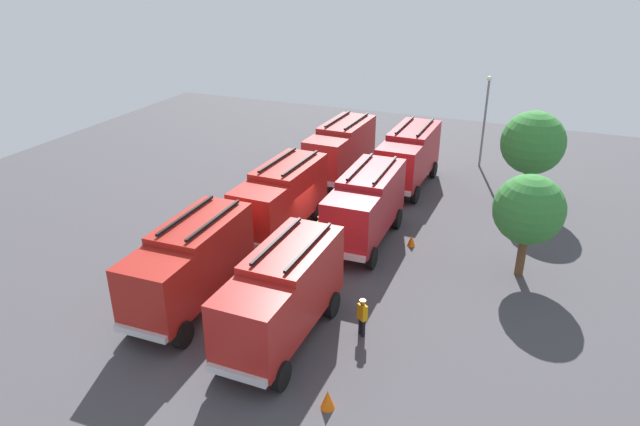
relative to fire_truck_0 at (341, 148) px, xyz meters
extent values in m
plane|color=#423F44|center=(8.86, 2.12, -2.15)|extent=(54.48, 54.48, 0.00)
cube|color=maroon|center=(2.45, -0.09, -0.05)|extent=(2.29, 2.58, 2.60)
cube|color=#8C9EAD|center=(3.50, -0.13, 0.26)|extent=(0.16, 2.13, 1.46)
cube|color=maroon|center=(-1.05, 0.04, 0.10)|extent=(4.89, 2.68, 2.90)
cube|color=black|center=(-1.02, 0.73, 1.67)|extent=(4.32, 0.28, 0.12)
cube|color=black|center=(-1.08, -0.65, 1.67)|extent=(4.32, 0.28, 0.12)
cube|color=silver|center=(3.65, -0.14, -1.20)|extent=(0.29, 2.38, 0.28)
cylinder|color=black|center=(2.69, 1.10, -1.60)|extent=(1.11, 0.39, 1.10)
cylinder|color=black|center=(2.60, -1.30, -1.60)|extent=(1.11, 0.39, 1.10)
cylinder|color=black|center=(-2.20, 1.28, -1.60)|extent=(1.11, 0.39, 1.10)
cylinder|color=black|center=(-2.29, -1.11, -1.60)|extent=(1.11, 0.39, 1.10)
cube|color=#AD1D17|center=(11.62, -0.11, -0.05)|extent=(2.27, 2.56, 2.60)
cube|color=#8C9EAD|center=(12.67, -0.14, 0.26)|extent=(0.14, 2.13, 1.46)
cube|color=#AD1D17|center=(8.12, -0.01, 0.10)|extent=(4.87, 2.63, 2.90)
cube|color=black|center=(8.14, 0.67, 1.67)|extent=(4.32, 0.24, 0.12)
cube|color=black|center=(8.10, -0.70, 1.67)|extent=(4.32, 0.24, 0.12)
cube|color=silver|center=(12.82, -0.15, -1.20)|extent=(0.27, 2.38, 0.28)
cylinder|color=black|center=(11.85, 1.08, -1.60)|extent=(1.11, 0.38, 1.10)
cylinder|color=black|center=(11.79, -1.32, -1.60)|extent=(1.11, 0.38, 1.10)
cylinder|color=black|center=(6.95, 1.22, -1.60)|extent=(1.11, 0.38, 1.10)
cylinder|color=black|center=(6.89, -1.18, -1.60)|extent=(1.11, 0.38, 1.10)
cube|color=maroon|center=(19.65, -0.41, -0.05)|extent=(2.25, 2.55, 2.60)
cube|color=#8C9EAD|center=(20.70, -0.39, 0.26)|extent=(0.12, 2.13, 1.46)
cube|color=maroon|center=(16.15, -0.48, 0.10)|extent=(4.85, 2.60, 2.90)
cube|color=black|center=(16.13, 0.20, 1.67)|extent=(4.32, 0.21, 0.12)
cube|color=black|center=(16.16, -1.17, 1.67)|extent=(4.32, 0.21, 0.12)
cube|color=silver|center=(20.85, -0.38, -1.20)|extent=(0.25, 2.38, 0.28)
cylinder|color=black|center=(19.82, 0.80, -1.60)|extent=(1.11, 0.37, 1.10)
cylinder|color=black|center=(19.87, -1.60, -1.60)|extent=(1.11, 0.37, 1.10)
cylinder|color=black|center=(14.92, 0.69, -1.60)|extent=(1.11, 0.37, 1.10)
cylinder|color=black|center=(14.97, -1.71, -1.60)|extent=(1.11, 0.37, 1.10)
cube|color=#A81C21|center=(2.13, 4.59, -0.05)|extent=(2.25, 2.54, 2.60)
cube|color=#8C9EAD|center=(3.18, 4.57, 0.26)|extent=(0.12, 2.13, 1.46)
cube|color=#A81C21|center=(-1.37, 4.66, 0.10)|extent=(4.85, 2.59, 2.90)
cube|color=black|center=(-1.35, 5.35, 1.67)|extent=(4.32, 0.20, 0.12)
cube|color=black|center=(-1.38, 3.97, 1.67)|extent=(4.32, 0.20, 0.12)
cube|color=silver|center=(3.33, 4.57, -1.20)|extent=(0.25, 2.38, 0.28)
cylinder|color=black|center=(2.36, 5.79, -1.60)|extent=(1.11, 0.37, 1.10)
cylinder|color=black|center=(2.31, 3.39, -1.60)|extent=(1.11, 0.37, 1.10)
cylinder|color=black|center=(-2.54, 5.88, -1.60)|extent=(1.11, 0.37, 1.10)
cylinder|color=black|center=(-2.59, 3.48, -1.60)|extent=(1.11, 0.37, 1.10)
cube|color=#A61C22|center=(10.91, 4.56, -0.05)|extent=(2.23, 2.53, 2.60)
cube|color=#8C9EAD|center=(11.96, 4.58, 0.26)|extent=(0.10, 2.13, 1.46)
cube|color=#A61C22|center=(7.41, 4.52, 0.10)|extent=(4.83, 2.56, 2.90)
cube|color=black|center=(7.40, 5.21, 1.67)|extent=(4.32, 0.17, 0.12)
cube|color=black|center=(7.42, 3.83, 1.67)|extent=(4.32, 0.17, 0.12)
cube|color=silver|center=(12.11, 4.58, -1.20)|extent=(0.23, 2.38, 0.28)
cylinder|color=black|center=(11.09, 5.77, -1.60)|extent=(1.10, 0.36, 1.10)
cylinder|color=black|center=(11.12, 3.37, -1.60)|extent=(1.10, 0.36, 1.10)
cylinder|color=black|center=(6.19, 5.71, -1.60)|extent=(1.10, 0.36, 1.10)
cylinder|color=black|center=(6.22, 3.31, -1.60)|extent=(1.10, 0.36, 1.10)
cube|color=#AA1F1B|center=(20.33, 4.21, -0.05)|extent=(2.22, 2.52, 2.60)
cube|color=#8C9EAD|center=(21.38, 4.20, 0.26)|extent=(0.10, 2.13, 1.46)
cube|color=#AA1F1B|center=(16.83, 4.24, 0.10)|extent=(4.82, 2.54, 2.90)
cube|color=black|center=(16.84, 4.92, 1.67)|extent=(4.32, 0.16, 0.12)
cube|color=black|center=(16.83, 3.55, 1.67)|extent=(4.32, 0.16, 0.12)
cube|color=silver|center=(21.53, 4.20, -1.20)|extent=(0.22, 2.38, 0.28)
cylinder|color=black|center=(20.54, 5.41, -1.60)|extent=(1.10, 0.36, 1.10)
cylinder|color=black|center=(20.52, 3.01, -1.60)|extent=(1.10, 0.36, 1.10)
cylinder|color=black|center=(15.64, 5.45, -1.60)|extent=(1.10, 0.36, 1.10)
cylinder|color=black|center=(15.62, 3.05, -1.60)|extent=(1.10, 0.36, 1.10)
cylinder|color=black|center=(9.99, 2.53, -1.76)|extent=(0.16, 0.16, 0.78)
cylinder|color=black|center=(9.78, 2.56, -1.76)|extent=(0.16, 0.16, 0.78)
cube|color=orange|center=(9.88, 2.55, -1.03)|extent=(0.45, 0.30, 0.68)
sphere|color=brown|center=(9.88, 2.55, -0.59)|extent=(0.22, 0.22, 0.22)
cylinder|color=orange|center=(9.88, 2.55, -0.50)|extent=(0.28, 0.28, 0.07)
cylinder|color=black|center=(16.53, 7.15, -1.77)|extent=(0.16, 0.16, 0.77)
cylinder|color=black|center=(16.40, 6.98, -1.77)|extent=(0.16, 0.16, 0.77)
cube|color=orange|center=(16.47, 7.07, -1.05)|extent=(0.44, 0.48, 0.67)
sphere|color=brown|center=(16.47, 7.07, -0.61)|extent=(0.22, 0.22, 0.22)
cylinder|color=orange|center=(16.47, 7.07, -0.53)|extent=(0.27, 0.27, 0.06)
cylinder|color=brown|center=(-0.04, 12.07, -0.98)|extent=(0.47, 0.47, 2.35)
sphere|color=#337A33|center=(-0.04, 12.07, 1.79)|extent=(3.76, 3.76, 3.76)
cylinder|color=brown|center=(9.02, 12.55, -1.13)|extent=(0.41, 0.41, 2.05)
sphere|color=#337A33|center=(9.02, 12.55, 1.29)|extent=(3.28, 3.28, 3.28)
cone|color=#F2600C|center=(8.05, 7.01, -1.84)|extent=(0.43, 0.43, 0.62)
cone|color=#F2600C|center=(20.82, 7.30, -1.79)|extent=(0.51, 0.51, 0.73)
cylinder|color=slate|center=(-6.09, 8.52, 0.92)|extent=(0.16, 0.16, 6.14)
sphere|color=#F2EFCC|center=(-6.09, 8.52, 4.17)|extent=(0.36, 0.36, 0.36)
camera|label=1|loc=(34.97, 12.82, 12.06)|focal=32.34mm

